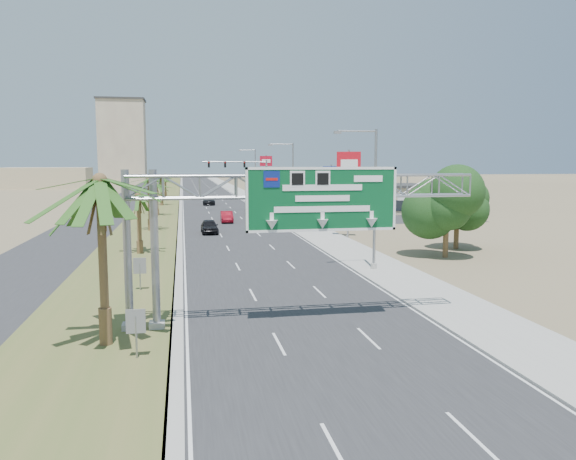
% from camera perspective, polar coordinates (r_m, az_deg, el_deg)
% --- Properties ---
extents(ground, '(600.00, 600.00, 0.00)m').
position_cam_1_polar(ground, '(18.60, 9.33, -17.74)').
color(ground, '#8C7A59').
rests_on(ground, ground).
extents(road, '(12.00, 300.00, 0.02)m').
position_cam_1_polar(road, '(126.22, -7.99, 3.39)').
color(road, '#28282B').
rests_on(road, ground).
extents(sidewalk_right, '(4.00, 300.00, 0.10)m').
position_cam_1_polar(sidewalk_right, '(126.90, -4.14, 3.47)').
color(sidewalk_right, '#9E9B93').
rests_on(sidewalk_right, ground).
extents(median_grass, '(7.00, 300.00, 0.12)m').
position_cam_1_polar(median_grass, '(126.15, -12.54, 3.31)').
color(median_grass, '#4F5F2A').
rests_on(median_grass, ground).
extents(opposing_road, '(8.00, 300.00, 0.02)m').
position_cam_1_polar(opposing_road, '(126.57, -15.71, 3.20)').
color(opposing_road, '#28282B').
rests_on(opposing_road, ground).
extents(sign_gantry, '(16.75, 1.24, 7.50)m').
position_cam_1_polar(sign_gantry, '(26.28, -0.02, 3.28)').
color(sign_gantry, gray).
rests_on(sign_gantry, ground).
extents(palm_near, '(5.70, 5.70, 8.35)m').
position_cam_1_polar(palm_near, '(24.09, -18.58, 4.66)').
color(palm_near, brown).
rests_on(palm_near, ground).
extents(palm_row_b, '(3.99, 3.99, 5.95)m').
position_cam_1_polar(palm_row_b, '(48.07, -14.97, 3.33)').
color(palm_row_b, brown).
rests_on(palm_row_b, ground).
extents(palm_row_c, '(3.99, 3.99, 6.75)m').
position_cam_1_polar(palm_row_c, '(63.98, -13.94, 4.90)').
color(palm_row_c, brown).
rests_on(palm_row_c, ground).
extents(palm_row_d, '(3.99, 3.99, 5.45)m').
position_cam_1_polar(palm_row_d, '(81.99, -13.22, 4.46)').
color(palm_row_d, brown).
rests_on(palm_row_d, ground).
extents(palm_row_e, '(3.99, 3.99, 6.15)m').
position_cam_1_polar(palm_row_e, '(100.95, -12.77, 5.29)').
color(palm_row_e, brown).
rests_on(palm_row_e, ground).
extents(palm_row_f, '(3.99, 3.99, 5.75)m').
position_cam_1_polar(palm_row_f, '(125.94, -12.36, 5.42)').
color(palm_row_f, brown).
rests_on(palm_row_f, ground).
extents(streetlight_near, '(3.27, 0.44, 10.00)m').
position_cam_1_polar(streetlight_near, '(40.20, 8.55, 2.54)').
color(streetlight_near, gray).
rests_on(streetlight_near, ground).
extents(streetlight_mid, '(3.27, 0.44, 10.00)m').
position_cam_1_polar(streetlight_mid, '(69.19, 0.34, 4.44)').
color(streetlight_mid, gray).
rests_on(streetlight_mid, ground).
extents(streetlight_far, '(3.27, 0.44, 10.00)m').
position_cam_1_polar(streetlight_far, '(104.73, -3.44, 5.29)').
color(streetlight_far, gray).
rests_on(streetlight_far, ground).
extents(signal_mast, '(10.28, 0.71, 8.00)m').
position_cam_1_polar(signal_mast, '(88.56, -3.50, 5.08)').
color(signal_mast, gray).
rests_on(signal_mast, ground).
extents(store_building, '(18.00, 10.00, 4.00)m').
position_cam_1_polar(store_building, '(86.67, 8.15, 3.10)').
color(store_building, tan).
rests_on(store_building, ground).
extents(oak_near, '(4.50, 4.50, 6.80)m').
position_cam_1_polar(oak_near, '(46.89, 15.85, 2.77)').
color(oak_near, brown).
rests_on(oak_near, ground).
extents(oak_far, '(3.50, 3.50, 5.60)m').
position_cam_1_polar(oak_far, '(51.86, 16.83, 2.32)').
color(oak_far, brown).
rests_on(oak_far, ground).
extents(median_signback_a, '(0.75, 0.08, 2.08)m').
position_cam_1_polar(median_signback_a, '(22.82, -15.20, -9.30)').
color(median_signback_a, gray).
rests_on(median_signback_a, ground).
extents(median_signback_b, '(0.75, 0.08, 2.08)m').
position_cam_1_polar(median_signback_b, '(34.53, -14.83, -3.77)').
color(median_signback_b, gray).
rests_on(median_signback_b, ground).
extents(tower_distant, '(20.00, 16.00, 35.00)m').
position_cam_1_polar(tower_distant, '(267.30, -16.47, 8.78)').
color(tower_distant, tan).
rests_on(tower_distant, ground).
extents(building_distant_left, '(24.00, 14.00, 6.00)m').
position_cam_1_polar(building_distant_left, '(180.20, -23.29, 4.89)').
color(building_distant_left, tan).
rests_on(building_distant_left, ground).
extents(building_distant_right, '(20.00, 12.00, 5.00)m').
position_cam_1_polar(building_distant_right, '(160.02, 2.31, 5.08)').
color(building_distant_right, tan).
rests_on(building_distant_right, ground).
extents(car_left_lane, '(1.85, 4.45, 1.51)m').
position_cam_1_polar(car_left_lane, '(61.31, -7.99, 0.35)').
color(car_left_lane, black).
rests_on(car_left_lane, ground).
extents(car_mid_lane, '(1.59, 4.33, 1.42)m').
position_cam_1_polar(car_mid_lane, '(72.18, -6.24, 1.33)').
color(car_mid_lane, maroon).
rests_on(car_mid_lane, ground).
extents(car_right_lane, '(3.07, 5.52, 1.46)m').
position_cam_1_polar(car_right_lane, '(82.29, -3.24, 2.07)').
color(car_right_lane, gray).
rests_on(car_right_lane, ground).
extents(car_far, '(2.24, 5.33, 1.54)m').
position_cam_1_polar(car_far, '(102.01, -8.06, 2.98)').
color(car_far, black).
rests_on(car_far, ground).
extents(pole_sign_red_near, '(2.36, 1.07, 8.93)m').
position_cam_1_polar(pole_sign_red_near, '(56.90, 6.18, 6.20)').
color(pole_sign_red_near, gray).
rests_on(pole_sign_red_near, ground).
extents(pole_sign_blue, '(1.99, 0.94, 7.39)m').
position_cam_1_polar(pole_sign_blue, '(68.37, 4.41, 5.00)').
color(pole_sign_blue, gray).
rests_on(pole_sign_blue, ground).
extents(pole_sign_red_far, '(2.19, 0.96, 8.94)m').
position_cam_1_polar(pole_sign_red_far, '(101.53, -2.25, 6.59)').
color(pole_sign_red_far, gray).
rests_on(pole_sign_red_far, ground).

